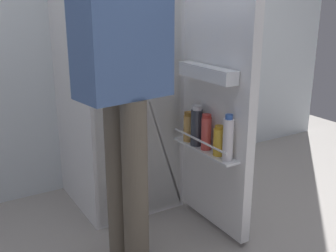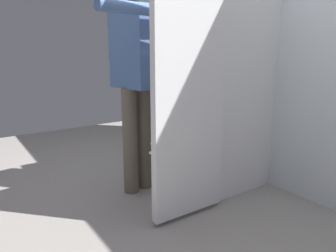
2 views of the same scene
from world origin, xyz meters
TOP-DOWN VIEW (x-y plane):
  - ground_plane at (0.00, 0.00)m, footprint 5.40×5.40m
  - kitchen_wall at (0.00, 0.94)m, footprint 4.40×0.10m
  - refrigerator at (0.03, 0.51)m, footprint 0.64×1.20m
  - person at (-0.25, -0.11)m, footprint 0.61×0.68m

SIDE VIEW (x-z plane):
  - ground_plane at x=0.00m, z-range 0.00..0.00m
  - refrigerator at x=0.03m, z-range 0.00..1.79m
  - person at x=-0.25m, z-range 0.17..1.89m
  - kitchen_wall at x=0.00m, z-range 0.00..2.58m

